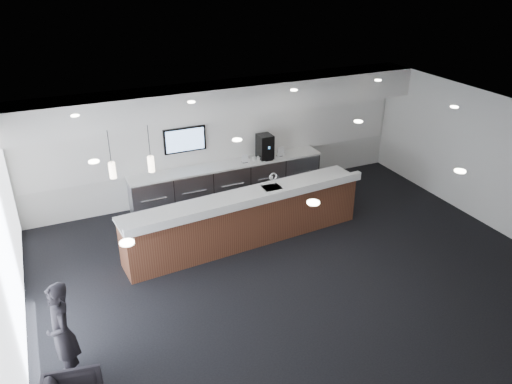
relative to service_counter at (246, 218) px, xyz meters
name	(u,v)px	position (x,y,z in m)	size (l,w,h in m)	color
ground	(295,271)	(0.43, -1.47, -0.57)	(10.00, 10.00, 0.00)	black
ceiling	(301,128)	(0.43, -1.47, 2.43)	(10.00, 8.00, 0.02)	black
back_wall	(222,139)	(0.43, 2.53, 0.93)	(10.00, 0.02, 3.00)	silver
left_wall	(5,268)	(-4.57, -1.47, 0.93)	(0.02, 8.00, 3.00)	silver
right_wall	(494,163)	(5.43, -1.47, 0.93)	(0.02, 8.00, 3.00)	silver
soffit_bulkhead	(227,98)	(0.43, 2.08, 2.08)	(10.00, 0.90, 0.70)	white
alcove_panel	(222,135)	(0.43, 2.50, 1.03)	(9.80, 0.06, 1.40)	white
window_blinds_wall	(8,267)	(-4.53, -1.47, 0.93)	(0.04, 7.36, 2.55)	white
back_credenza	(228,181)	(0.43, 2.17, -0.10)	(5.06, 0.66, 0.95)	#93969C
wall_tv	(185,140)	(-0.57, 2.44, 1.08)	(1.05, 0.08, 0.62)	black
pendant_left	(158,174)	(-1.97, -0.67, 1.68)	(0.12, 0.12, 0.30)	#FFE6C6
pendant_right	(117,181)	(-2.67, -0.67, 1.68)	(0.12, 0.12, 0.30)	#FFE6C6
ceiling_can_lights	(301,130)	(0.43, -1.47, 2.40)	(7.00, 5.00, 0.02)	white
service_counter	(246,218)	(0.00, 0.00, 0.00)	(5.49, 1.32, 1.49)	#4B2619
coffee_machine	(265,147)	(1.45, 2.15, 0.69)	(0.36, 0.49, 0.63)	black
info_sign_left	(245,159)	(0.86, 2.06, 0.49)	(0.16, 0.02, 0.22)	white
info_sign_right	(281,152)	(1.87, 2.07, 0.50)	(0.19, 0.02, 0.26)	white
lounge_guest	(62,334)	(-3.94, -2.49, 0.25)	(0.60, 0.40, 1.65)	black
cup_0	(283,154)	(1.95, 2.08, 0.42)	(0.10, 0.10, 0.09)	white
cup_1	(278,155)	(1.81, 2.08, 0.42)	(0.10, 0.10, 0.09)	white
cup_2	(274,156)	(1.67, 2.08, 0.42)	(0.10, 0.10, 0.09)	white
cup_3	(269,157)	(1.53, 2.08, 0.42)	(0.10, 0.10, 0.09)	white
cup_4	(264,157)	(1.39, 2.08, 0.42)	(0.10, 0.10, 0.09)	white
cup_5	(259,158)	(1.25, 2.08, 0.42)	(0.10, 0.10, 0.09)	white
cup_6	(254,159)	(1.11, 2.08, 0.42)	(0.10, 0.10, 0.09)	white
cup_7	(249,160)	(0.97, 2.08, 0.42)	(0.10, 0.10, 0.09)	white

